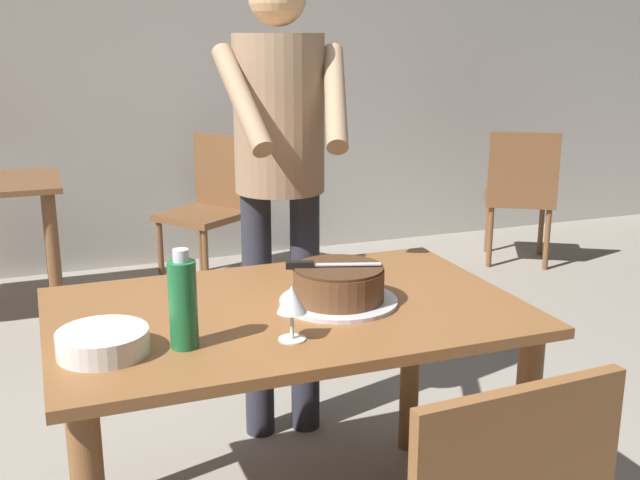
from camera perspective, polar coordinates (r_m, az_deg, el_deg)
back_wall at (r=5.13m, az=-13.98°, el=13.01°), size 10.00×0.12×2.70m
main_dining_table at (r=2.22m, az=-2.46°, el=-8.07°), size 1.32×0.84×0.75m
cake_on_platter at (r=2.18m, az=1.39°, el=-3.46°), size 0.34×0.34×0.11m
cake_knife at (r=2.16m, az=-0.49°, el=-1.86°), size 0.26×0.10×0.02m
plate_stack at (r=1.93m, az=-15.87°, el=-7.34°), size 0.22×0.22×0.06m
wine_glass_near at (r=1.91m, az=-2.12°, el=-4.58°), size 0.08×0.08×0.14m
water_bottle at (r=1.89m, az=-10.17°, el=-4.63°), size 0.07×0.07×0.25m
person_cutting_cake at (r=2.73m, az=-2.99°, el=6.21°), size 0.46×0.57×1.72m
background_chair_0 at (r=5.22m, az=14.68°, el=3.48°), size 0.60×0.60×0.90m
background_chair_1 at (r=4.75m, az=-8.20°, el=2.70°), size 0.61×0.61×0.90m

